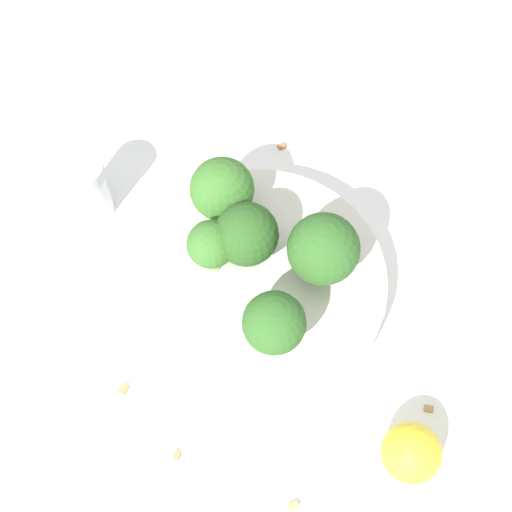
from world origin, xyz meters
TOP-DOWN VIEW (x-y plane):
  - ground_plane at (0.00, 0.00)m, footprint 3.00×3.00m
  - bowl at (0.00, 0.00)m, footprint 0.21×0.21m
  - broccoli_floret_0 at (-0.05, -0.02)m, footprint 0.06×0.06m
  - broccoli_floret_1 at (0.04, -0.05)m, footprint 0.05×0.05m
  - broccoli_floret_2 at (0.01, -0.01)m, footprint 0.05×0.05m
  - broccoli_floret_3 at (0.04, -0.00)m, footprint 0.04×0.04m
  - broccoli_floret_4 at (-0.03, 0.05)m, footprint 0.05×0.05m
  - pepper_shaker at (0.16, -0.04)m, footprint 0.04×0.04m
  - lemon_wedge at (-0.15, 0.10)m, footprint 0.04×0.04m
  - almond_crumb_0 at (0.02, 0.14)m, footprint 0.00×0.01m
  - almond_crumb_1 at (0.02, -0.15)m, footprint 0.01×0.01m
  - almond_crumb_2 at (-0.08, 0.15)m, footprint 0.01×0.01m
  - almond_crumb_3 at (0.07, 0.11)m, footprint 0.01×0.01m
  - almond_crumb_4 at (-0.16, 0.05)m, footprint 0.01×0.01m

SIDE VIEW (x-z plane):
  - ground_plane at x=0.00m, z-range 0.00..0.00m
  - almond_crumb_0 at x=0.02m, z-range 0.00..0.01m
  - almond_crumb_4 at x=-0.16m, z-range 0.00..0.01m
  - almond_crumb_2 at x=-0.08m, z-range 0.00..0.01m
  - almond_crumb_1 at x=0.02m, z-range 0.00..0.01m
  - almond_crumb_3 at x=0.07m, z-range 0.00..0.01m
  - bowl at x=0.00m, z-range 0.00..0.03m
  - lemon_wedge at x=-0.15m, z-range 0.00..0.04m
  - pepper_shaker at x=0.16m, z-range 0.00..0.06m
  - broccoli_floret_1 at x=0.04m, z-range 0.03..0.09m
  - broccoli_floret_3 at x=0.04m, z-range 0.04..0.09m
  - broccoli_floret_2 at x=0.01m, z-range 0.04..0.10m
  - broccoli_floret_4 at x=-0.03m, z-range 0.04..0.10m
  - broccoli_floret_0 at x=-0.05m, z-range 0.04..0.11m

